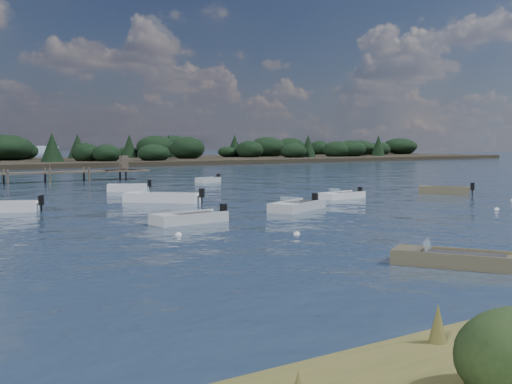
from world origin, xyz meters
TOP-DOWN VIEW (x-y plane):
  - ground at (0.00, 60.00)m, footprint 400.00×400.00m
  - dinghy_mid_white_b at (8.03, 15.57)m, footprint 4.25×1.91m
  - dinghy_extra_a at (-4.59, 20.61)m, footprint 4.90×5.01m
  - dinghy_near_olive at (-6.53, -6.40)m, footprint 3.43×4.32m
  - tender_far_grey at (-15.23, 20.31)m, footprint 3.92×2.81m
  - dinghy_extra_b at (17.88, 13.98)m, footprint 3.38×4.13m
  - dinghy_mid_white_a at (0.08, 10.91)m, footprint 5.07×3.64m
  - tender_far_grey_b at (9.05, 37.59)m, footprint 3.26×1.93m
  - tender_far_white at (-2.78, 31.10)m, footprint 3.73×2.72m
  - dinghy_mid_grey at (-8.58, 9.17)m, footprint 4.50×1.88m
  - buoy_b at (10.67, 3.91)m, footprint 0.32×0.32m
  - buoy_c at (-11.18, 5.41)m, footprint 0.32×0.32m
  - buoy_e at (-2.78, 28.84)m, footprint 0.32×0.32m
  - buoy_extra_a at (-6.48, 2.55)m, footprint 0.32×0.32m
  - far_headland at (25.00, 100.00)m, footprint 190.00×40.00m

SIDE VIEW (x-z plane):
  - ground at x=0.00m, z-range 0.00..0.00m
  - buoy_b at x=10.67m, z-range -0.16..0.16m
  - buoy_c at x=-11.18m, z-range -0.16..0.16m
  - buoy_e at x=-2.78m, z-range -0.16..0.16m
  - buoy_extra_a at x=-6.48m, z-range -0.16..0.16m
  - dinghy_mid_white_b at x=8.03m, z-range -0.38..0.66m
  - dinghy_near_olive at x=-6.53m, z-range -0.40..0.68m
  - dinghy_mid_grey at x=-8.58m, z-range -0.41..0.72m
  - tender_far_grey_b at x=9.05m, z-range -0.39..0.70m
  - dinghy_mid_white_a at x=0.08m, z-range -0.44..0.75m
  - dinghy_extra_b at x=17.88m, z-range -0.45..0.80m
  - tender_far_grey at x=-15.23m, z-range -0.46..0.81m
  - dinghy_extra_a at x=-4.59m, z-range -0.50..0.87m
  - tender_far_white at x=-2.78m, z-range -0.46..0.83m
  - far_headland at x=25.00m, z-range -0.94..4.86m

